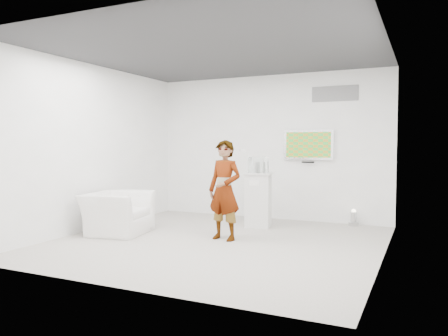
% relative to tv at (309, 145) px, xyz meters
% --- Properties ---
extents(room, '(5.01, 5.01, 3.00)m').
position_rel_tv_xyz_m(room, '(-0.85, -2.45, -0.05)').
color(room, '#B8B1A8').
rests_on(room, ground).
extents(tv, '(1.00, 0.08, 0.60)m').
position_rel_tv_xyz_m(tv, '(0.00, 0.00, 0.00)').
color(tv, silver).
rests_on(tv, room).
extents(logo_decal, '(0.90, 0.02, 0.30)m').
position_rel_tv_xyz_m(logo_decal, '(0.50, 0.04, 1.00)').
color(logo_decal, slate).
rests_on(logo_decal, room).
extents(person, '(0.65, 0.48, 1.62)m').
position_rel_tv_xyz_m(person, '(-0.81, -2.27, -0.74)').
color(person, white).
rests_on(person, room).
extents(armchair, '(1.14, 1.25, 0.72)m').
position_rel_tv_xyz_m(armchair, '(-2.73, -2.58, -1.19)').
color(armchair, white).
rests_on(armchair, room).
extents(pedestal, '(0.58, 0.58, 1.02)m').
position_rel_tv_xyz_m(pedestal, '(-0.71, -0.96, -1.04)').
color(pedestal, silver).
rests_on(pedestal, room).
extents(floor_uplight, '(0.22, 0.22, 0.30)m').
position_rel_tv_xyz_m(floor_uplight, '(0.91, -0.11, -1.40)').
color(floor_uplight, silver).
rests_on(floor_uplight, room).
extents(vitrine, '(0.30, 0.30, 0.30)m').
position_rel_tv_xyz_m(vitrine, '(-0.71, -0.96, -0.38)').
color(vitrine, silver).
rests_on(vitrine, pedestal).
extents(console, '(0.06, 0.15, 0.20)m').
position_rel_tv_xyz_m(console, '(-0.71, -0.96, -0.43)').
color(console, silver).
rests_on(console, pedestal).
extents(wii_remote, '(0.07, 0.14, 0.04)m').
position_rel_tv_xyz_m(wii_remote, '(-0.54, -2.16, -0.09)').
color(wii_remote, silver).
rests_on(wii_remote, person).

